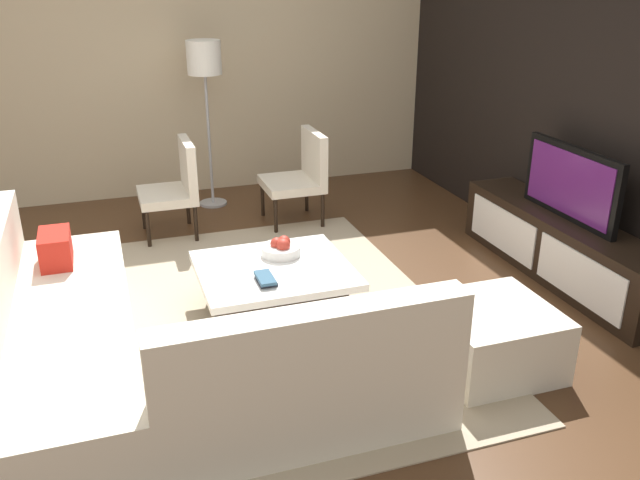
# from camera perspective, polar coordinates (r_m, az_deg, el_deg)

# --- Properties ---
(ground_plane) EXTENTS (14.00, 14.00, 0.00)m
(ground_plane) POSITION_cam_1_polar(r_m,az_deg,el_deg) (4.64, -4.73, -7.23)
(ground_plane) COLOR #4C301C
(feature_wall_back) EXTENTS (6.40, 0.12, 2.80)m
(feature_wall_back) POSITION_cam_1_polar(r_m,az_deg,el_deg) (5.42, 24.18, 11.06)
(feature_wall_back) COLOR black
(feature_wall_back) RESTS_ON ground
(side_wall_left) EXTENTS (0.12, 5.20, 2.80)m
(side_wall_left) POSITION_cam_1_polar(r_m,az_deg,el_deg) (7.27, -9.95, 15.07)
(side_wall_left) COLOR #C6B28E
(side_wall_left) RESTS_ON ground
(area_rug) EXTENTS (3.39, 2.51, 0.01)m
(area_rug) POSITION_cam_1_polar(r_m,az_deg,el_deg) (4.72, -5.03, -6.60)
(area_rug) COLOR tan
(area_rug) RESTS_ON ground
(media_console) EXTENTS (2.12, 0.45, 0.50)m
(media_console) POSITION_cam_1_polar(r_m,az_deg,el_deg) (5.54, 19.98, -0.63)
(media_console) COLOR black
(media_console) RESTS_ON ground
(television) EXTENTS (1.03, 0.06, 0.56)m
(television) POSITION_cam_1_polar(r_m,az_deg,el_deg) (5.36, 20.72, 4.58)
(television) COLOR black
(television) RESTS_ON media_console
(sectional_couch) EXTENTS (2.49, 2.43, 0.82)m
(sectional_couch) POSITION_cam_1_polar(r_m,az_deg,el_deg) (3.94, -15.15, -9.06)
(sectional_couch) COLOR beige
(sectional_couch) RESTS_ON ground
(coffee_table) EXTENTS (0.93, 1.03, 0.38)m
(coffee_table) POSITION_cam_1_polar(r_m,az_deg,el_deg) (4.65, -3.91, -4.31)
(coffee_table) COLOR black
(coffee_table) RESTS_ON ground
(accent_chair_near) EXTENTS (0.56, 0.49, 0.87)m
(accent_chair_near) POSITION_cam_1_polar(r_m,az_deg,el_deg) (6.12, -12.21, 4.83)
(accent_chair_near) COLOR black
(accent_chair_near) RESTS_ON ground
(floor_lamp) EXTENTS (0.33, 0.33, 1.65)m
(floor_lamp) POSITION_cam_1_polar(r_m,az_deg,el_deg) (6.69, -9.87, 14.38)
(floor_lamp) COLOR #A5A5AA
(floor_lamp) RESTS_ON ground
(ottoman) EXTENTS (0.70, 0.70, 0.40)m
(ottoman) POSITION_cam_1_polar(r_m,az_deg,el_deg) (4.21, 14.49, -8.10)
(ottoman) COLOR beige
(ottoman) RESTS_ON ground
(fruit_bowl) EXTENTS (0.28, 0.28, 0.14)m
(fruit_bowl) POSITION_cam_1_polar(r_m,az_deg,el_deg) (4.74, -3.36, -0.72)
(fruit_bowl) COLOR silver
(fruit_bowl) RESTS_ON coffee_table
(accent_chair_far) EXTENTS (0.58, 0.54, 0.87)m
(accent_chair_far) POSITION_cam_1_polar(r_m,az_deg,el_deg) (6.32, -1.60, 5.85)
(accent_chair_far) COLOR black
(accent_chair_far) RESTS_ON ground
(book_stack) EXTENTS (0.22, 0.11, 0.04)m
(book_stack) POSITION_cam_1_polar(r_m,az_deg,el_deg) (4.35, -4.68, -3.37)
(book_stack) COLOR #1E232D
(book_stack) RESTS_ON coffee_table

